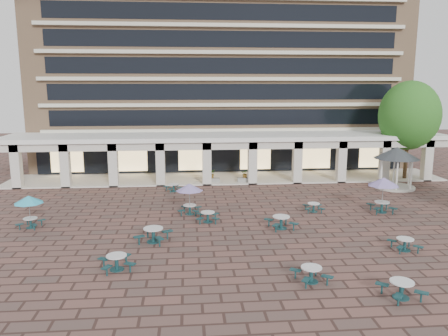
{
  "coord_description": "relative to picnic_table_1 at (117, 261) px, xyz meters",
  "views": [
    {
      "loc": [
        -3.83,
        -26.99,
        9.02
      ],
      "look_at": [
        -1.31,
        3.0,
        3.33
      ],
      "focal_mm": 35.0,
      "sensor_mm": 36.0,
      "label": 1
    }
  ],
  "objects": [
    {
      "name": "picnic_table_6",
      "position": [
        3.68,
        9.25,
        1.44
      ],
      "size": [
        1.93,
        1.93,
        2.23
      ],
      "rotation": [
        0.0,
        0.0,
        -0.2
      ],
      "color": "#153C3F",
      "rests_on": "ground"
    },
    {
      "name": "picnic_table_2",
      "position": [
        9.26,
        -2.15,
        -0.01
      ],
      "size": [
        1.88,
        1.88,
        0.74
      ],
      "rotation": [
        0.0,
        0.0,
        0.21
      ],
      "color": "#153C3F",
      "rests_on": "ground"
    },
    {
      "name": "retail_arcade",
      "position": [
        7.44,
        21.0,
        2.54
      ],
      "size": [
        42.0,
        6.6,
        4.4
      ],
      "color": "white",
      "rests_on": "ground"
    },
    {
      "name": "picnic_table_8",
      "position": [
        1.53,
        3.8,
        0.06
      ],
      "size": [
        2.29,
        2.29,
        0.86
      ],
      "rotation": [
        0.0,
        0.0,
        -0.31
      ],
      "color": "#153C3F",
      "rests_on": "ground"
    },
    {
      "name": "planter_left",
      "position": [
        5.82,
        19.1,
        0.13
      ],
      "size": [
        1.5,
        0.82,
        1.35
      ],
      "color": "gray",
      "rests_on": "ground"
    },
    {
      "name": "picnic_table_9",
      "position": [
        4.88,
        7.34,
        -0.03
      ],
      "size": [
        1.65,
        1.65,
        0.71
      ],
      "rotation": [
        0.0,
        0.0,
        -0.06
      ],
      "color": "#153C3F",
      "rests_on": "ground"
    },
    {
      "name": "picnic_table_11",
      "position": [
        17.52,
        8.57,
        1.72
      ],
      "size": [
        2.21,
        2.21,
        2.56
      ],
      "rotation": [
        0.0,
        0.0,
        -0.05
      ],
      "color": "#153C3F",
      "rests_on": "ground"
    },
    {
      "name": "apartment_building",
      "position": [
        7.44,
        31.67,
        12.14
      ],
      "size": [
        40.0,
        15.5,
        25.2
      ],
      "color": "tan",
      "rests_on": "ground"
    },
    {
      "name": "picnic_table_13",
      "position": [
        12.65,
        9.12,
        -0.07
      ],
      "size": [
        1.54,
        1.54,
        0.65
      ],
      "rotation": [
        0.0,
        0.0,
        -0.09
      ],
      "color": "#153C3F",
      "rests_on": "ground"
    },
    {
      "name": "planter_right",
      "position": [
        8.96,
        19.1,
        0.07
      ],
      "size": [
        1.5,
        0.82,
        1.28
      ],
      "color": "gray",
      "rests_on": "ground"
    },
    {
      "name": "picnic_table_4",
      "position": [
        -6.56,
        7.08,
        1.34
      ],
      "size": [
        1.83,
        1.83,
        2.12
      ],
      "rotation": [
        0.0,
        0.0,
        -0.15
      ],
      "color": "#153C3F",
      "rests_on": "ground"
    },
    {
      "name": "picnic_table_1",
      "position": [
        0.0,
        0.0,
        0.0
      ],
      "size": [
        2.02,
        2.02,
        0.76
      ],
      "rotation": [
        0.0,
        0.0,
        0.31
      ],
      "color": "#153C3F",
      "rests_on": "ground"
    },
    {
      "name": "picnic_table_10",
      "position": [
        9.5,
        5.6,
        0.03
      ],
      "size": [
        2.06,
        2.06,
        0.82
      ],
      "rotation": [
        0.0,
        0.0,
        0.19
      ],
      "color": "#153C3F",
      "rests_on": "ground"
    },
    {
      "name": "gazebo",
      "position": [
        22.01,
        15.86,
        2.3
      ],
      "size": [
        3.93,
        3.93,
        3.66
      ],
      "rotation": [
        0.0,
        0.0,
        0.16
      ],
      "color": "beige",
      "rests_on": "ground"
    },
    {
      "name": "ground",
      "position": [
        7.44,
        6.2,
        -0.46
      ],
      "size": [
        120.0,
        120.0,
        0.0
      ],
      "primitive_type": "plane",
      "color": "brown",
      "rests_on": "ground"
    },
    {
      "name": "tree_east_c",
      "position": [
        24.72,
        19.35,
        5.77
      ],
      "size": [
        5.71,
        5.71,
        9.52
      ],
      "color": "#43311B",
      "rests_on": "ground"
    },
    {
      "name": "picnic_table_3",
      "position": [
        12.69,
        -4.01,
        0.0
      ],
      "size": [
        1.93,
        1.93,
        0.77
      ],
      "rotation": [
        0.0,
        0.0,
        0.18
      ],
      "color": "#153C3F",
      "rests_on": "ground"
    },
    {
      "name": "picnic_table_7",
      "position": [
        15.55,
        1.28,
        -0.04
      ],
      "size": [
        1.58,
        1.58,
        0.7
      ],
      "rotation": [
        0.0,
        0.0,
        -0.01
      ],
      "color": "#153C3F",
      "rests_on": "ground"
    },
    {
      "name": "picnic_table_12",
      "position": [
        2.34,
        16.2,
        -0.06
      ],
      "size": [
        1.78,
        1.78,
        0.66
      ],
      "rotation": [
        0.0,
        0.0,
        0.38
      ],
      "color": "#153C3F",
      "rests_on": "ground"
    }
  ]
}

